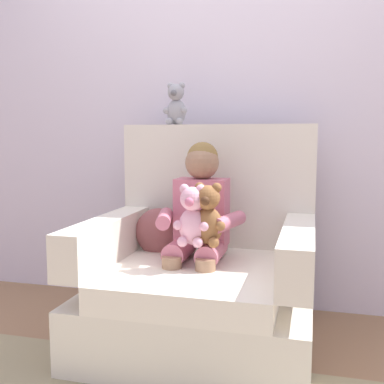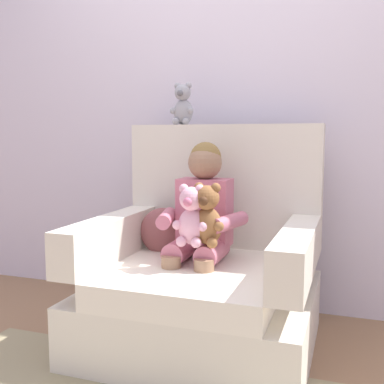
% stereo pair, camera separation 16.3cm
% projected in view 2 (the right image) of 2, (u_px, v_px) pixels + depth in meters
% --- Properties ---
extents(ground_plane, '(8.00, 8.00, 0.00)m').
position_uv_depth(ground_plane, '(201.00, 346.00, 2.27)').
color(ground_plane, '#936D4C').
extents(back_wall, '(6.00, 0.10, 2.60)m').
position_uv_depth(back_wall, '(237.00, 90.00, 2.75)').
color(back_wall, silver).
rests_on(back_wall, ground).
extents(armchair, '(1.06, 0.96, 1.09)m').
position_uv_depth(armchair, '(205.00, 278.00, 2.28)').
color(armchair, silver).
rests_on(armchair, ground).
extents(seated_child, '(0.45, 0.39, 0.82)m').
position_uv_depth(seated_child, '(201.00, 217.00, 2.28)').
color(seated_child, '#C66B7F').
rests_on(seated_child, armchair).
extents(plush_brown, '(0.17, 0.14, 0.29)m').
position_uv_depth(plush_brown, '(207.00, 216.00, 2.10)').
color(plush_brown, brown).
rests_on(plush_brown, armchair).
extents(plush_pink, '(0.17, 0.14, 0.28)m').
position_uv_depth(plush_pink, '(192.00, 217.00, 2.11)').
color(plush_pink, '#EAA8BC').
rests_on(plush_pink, armchair).
extents(plush_grey_on_backrest, '(0.14, 0.11, 0.24)m').
position_uv_depth(plush_grey_on_backrest, '(183.00, 105.00, 2.58)').
color(plush_grey_on_backrest, '#9E9EA3').
rests_on(plush_grey_on_backrest, armchair).
extents(throw_pillow, '(0.27, 0.14, 0.26)m').
position_uv_depth(throw_pillow, '(164.00, 232.00, 2.46)').
color(throw_pillow, '#8C4C4C').
rests_on(throw_pillow, armchair).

